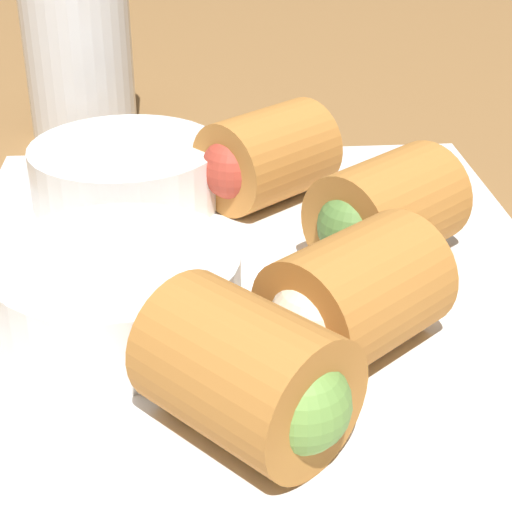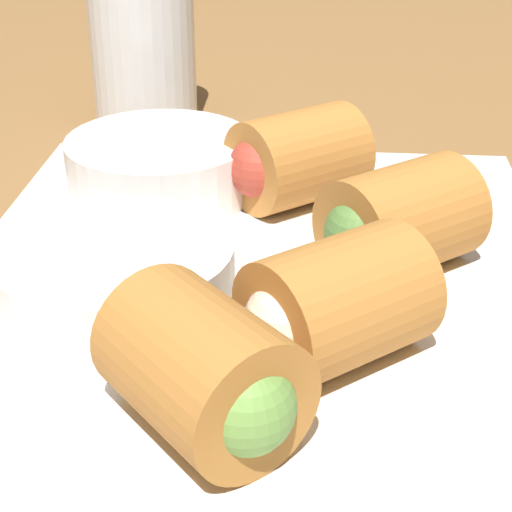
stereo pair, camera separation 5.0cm
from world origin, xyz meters
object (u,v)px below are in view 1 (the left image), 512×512
dipping_bowl_near (117,287)px  dipping_bowl_far (126,171)px  drinking_glass (77,39)px  serving_plate (256,311)px

dipping_bowl_near → dipping_bowl_far: bearing=1.4°
dipping_bowl_near → drinking_glass: drinking_glass is taller
dipping_bowl_near → dipping_bowl_far: (12.04, 0.29, 0.00)cm
dipping_bowl_far → dipping_bowl_near: bearing=-178.6°
serving_plate → dipping_bowl_far: bearing=29.8°
dipping_bowl_near → dipping_bowl_far: same height
serving_plate → dipping_bowl_near: size_ratio=3.51×
serving_plate → drinking_glass: 27.83cm
dipping_bowl_near → drinking_glass: bearing=8.5°
dipping_bowl_far → drinking_glass: size_ratio=0.78×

